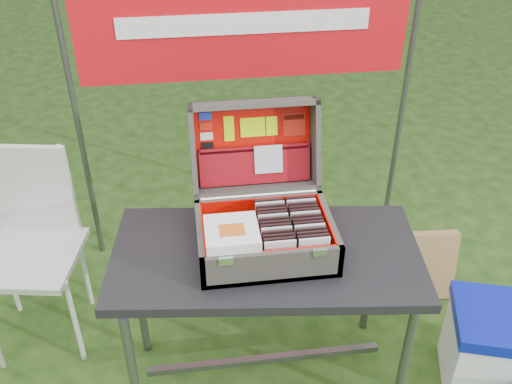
{
  "coord_description": "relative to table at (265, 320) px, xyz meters",
  "views": [
    {
      "loc": [
        -0.31,
        -1.56,
        2.14
      ],
      "look_at": [
        -0.08,
        0.1,
        1.01
      ],
      "focal_mm": 40.0,
      "sensor_mm": 36.0,
      "label": 1
    }
  ],
  "objects": [
    {
      "name": "table",
      "position": [
        0.0,
        0.0,
        0.0
      ],
      "size": [
        1.24,
        0.72,
        0.74
      ],
      "primitive_type": null,
      "rotation": [
        0.0,
        0.0,
        -0.12
      ],
      "color": "black",
      "rests_on": "ground"
    },
    {
      "name": "table_top",
      "position": [
        0.0,
        0.0,
        0.35
      ],
      "size": [
        1.24,
        0.72,
        0.04
      ],
      "primitive_type": "cube",
      "rotation": [
        0.0,
        0.0,
        -0.12
      ],
      "color": "black",
      "rests_on": "ground"
    },
    {
      "name": "table_leg_fl",
      "position": [
        -0.53,
        -0.23,
        -0.02
      ],
      "size": [
        0.04,
        0.04,
        0.7
      ],
      "primitive_type": "cylinder",
      "color": "#59595B",
      "rests_on": "ground"
    },
    {
      "name": "table_leg_fr",
      "position": [
        0.53,
        -0.23,
        -0.02
      ],
      "size": [
        0.04,
        0.04,
        0.7
      ],
      "primitive_type": "cylinder",
      "color": "#59595B",
      "rests_on": "ground"
    },
    {
      "name": "table_leg_bl",
      "position": [
        -0.53,
        0.23,
        -0.02
      ],
      "size": [
        0.04,
        0.04,
        0.7
      ],
      "primitive_type": "cylinder",
      "color": "#59595B",
      "rests_on": "ground"
    },
    {
      "name": "table_leg_br",
      "position": [
        0.53,
        0.23,
        -0.02
      ],
      "size": [
        0.04,
        0.04,
        0.7
      ],
      "primitive_type": "cylinder",
      "color": "#59595B",
      "rests_on": "ground"
    },
    {
      "name": "table_brace",
      "position": [
        -0.0,
        0.0,
        -0.25
      ],
      "size": [
        1.03,
        0.03,
        0.03
      ],
      "primitive_type": "cube",
      "color": "#59595B",
      "rests_on": "ground"
    },
    {
      "name": "suitcase",
      "position": [
        -0.0,
        0.06,
        0.6
      ],
      "size": [
        0.51,
        0.52,
        0.46
      ],
      "primitive_type": null,
      "color": "#44403A",
      "rests_on": "table"
    },
    {
      "name": "suitcase_base_bottom",
      "position": [
        -0.0,
        0.0,
        0.38
      ],
      "size": [
        0.51,
        0.36,
        0.02
      ],
      "primitive_type": "cube",
      "color": "#44403A",
      "rests_on": "table_top"
    },
    {
      "name": "suitcase_base_wall_front",
      "position": [
        -0.0,
        -0.17,
        0.44
      ],
      "size": [
        0.51,
        0.02,
        0.14
      ],
      "primitive_type": "cube",
      "color": "#44403A",
      "rests_on": "table_top"
    },
    {
      "name": "suitcase_base_wall_back",
      "position": [
        -0.0,
        0.17,
        0.44
      ],
      "size": [
        0.51,
        0.02,
        0.14
      ],
      "primitive_type": "cube",
      "color": "#44403A",
      "rests_on": "table_top"
    },
    {
      "name": "suitcase_base_wall_left",
      "position": [
        -0.25,
        0.0,
        0.44
      ],
      "size": [
        0.02,
        0.36,
        0.14
      ],
      "primitive_type": "cube",
      "color": "#44403A",
      "rests_on": "table_top"
    },
    {
      "name": "suitcase_base_wall_right",
      "position": [
        0.24,
        0.0,
        0.44
      ],
      "size": [
        0.02,
        0.36,
        0.14
      ],
      "primitive_type": "cube",
      "color": "#44403A",
      "rests_on": "table_top"
    },
    {
      "name": "suitcase_liner_floor",
      "position": [
        -0.0,
        0.0,
        0.39
      ],
      "size": [
        0.47,
        0.32,
        0.01
      ],
      "primitive_type": "cube",
      "color": "#ED0B00",
      "rests_on": "suitcase_base_bottom"
    },
    {
      "name": "suitcase_latch_left",
      "position": [
        -0.17,
        -0.18,
        0.49
      ],
      "size": [
        0.05,
        0.01,
        0.03
      ],
      "primitive_type": "cube",
      "color": "silver",
      "rests_on": "suitcase_base_wall_front"
    },
    {
      "name": "suitcase_latch_right",
      "position": [
        0.16,
        -0.18,
        0.49
      ],
      "size": [
        0.05,
        0.01,
        0.03
      ],
      "primitive_type": "cube",
      "color": "silver",
      "rests_on": "suitcase_base_wall_front"
    },
    {
      "name": "suitcase_hinge",
      "position": [
        -0.0,
        0.18,
        0.5
      ],
      "size": [
        0.46,
        0.02,
        0.02
      ],
      "primitive_type": "cylinder",
      "rotation": [
        0.0,
        1.57,
        0.0
      ],
      "color": "silver",
      "rests_on": "suitcase_base_wall_back"
    },
    {
      "name": "suitcase_lid_back",
      "position": [
        -0.0,
        0.36,
        0.64
      ],
      "size": [
        0.51,
        0.12,
        0.35
      ],
      "primitive_type": "cube",
      "rotation": [
        -1.87,
        0.0,
        0.0
      ],
      "color": "#44403A",
      "rests_on": "suitcase_base_wall_back"
    },
    {
      "name": "suitcase_lid_rim_far",
      "position": [
        -0.0,
        0.35,
        0.82
      ],
      "size": [
        0.51,
        0.14,
        0.06
      ],
      "primitive_type": "cube",
      "rotation": [
        -1.87,
        0.0,
        0.0
      ],
      "color": "#44403A",
      "rests_on": "suitcase_lid_back"
    },
    {
      "name": "suitcase_lid_rim_near",
      "position": [
        -0.0,
        0.25,
        0.49
      ],
      "size": [
        0.51,
        0.14,
        0.06
      ],
      "primitive_type": "cube",
      "rotation": [
        -1.87,
        0.0,
        0.0
      ],
      "color": "#44403A",
      "rests_on": "suitcase_lid_back"
    },
    {
      "name": "suitcase_lid_rim_left",
      "position": [
        -0.25,
        0.3,
        0.66
      ],
      "size": [
        0.02,
        0.24,
        0.39
      ],
      "primitive_type": "cube",
      "rotation": [
        -1.87,
        0.0,
        0.0
      ],
      "color": "#44403A",
      "rests_on": "suitcase_lid_back"
    },
    {
      "name": "suitcase_lid_rim_right",
      "position": [
        0.24,
        0.3,
        0.66
      ],
      "size": [
        0.02,
        0.24,
        0.39
      ],
      "primitive_type": "cube",
      "rotation": [
        -1.87,
        0.0,
        0.0
      ],
      "color": "#44403A",
      "rests_on": "suitcase_lid_back"
    },
    {
      "name": "suitcase_lid_liner",
      "position": [
        -0.0,
        0.35,
        0.64
      ],
      "size": [
        0.46,
        0.1,
        0.31
      ],
      "primitive_type": "cube",
      "rotation": [
        -1.87,
        0.0,
        0.0
      ],
      "color": "#ED0B00",
      "rests_on": "suitcase_lid_back"
    },
    {
      "name": "suitcase_liner_wall_front",
      "position": [
        -0.0,
        -0.15,
        0.45
      ],
      "size": [
        0.47,
        0.01,
        0.12
      ],
      "primitive_type": "cube",
      "color": "#ED0B00",
      "rests_on": "suitcase_base_bottom"
    },
    {
      "name": "suitcase_liner_wall_back",
      "position": [
        -0.0,
        0.16,
        0.45
      ],
      "size": [
        0.47,
        0.01,
        0.12
      ],
      "primitive_type": "cube",
      "color": "#ED0B00",
      "rests_on": "suitcase_base_bottom"
    },
    {
      "name": "suitcase_liner_wall_left",
      "position": [
        -0.23,
        0.0,
        0.45
      ],
      "size": [
        0.01,
        0.32,
        0.12
      ],
      "primitive_type": "cube",
      "color": "#ED0B00",
      "rests_on": "suitcase_base_bottom"
    },
    {
      "name": "suitcase_liner_wall_right",
      "position": [
        0.23,
        0.0,
        0.45
      ],
      "size": [
        0.01,
        0.32,
        0.12
      ],
      "primitive_type": "cube",
      "color": "#ED0B00",
      "rests_on": "suitcase_base_bottom"
    },
    {
      "name": "suitcase_lid_pocket",
      "position": [
        -0.0,
        0.3,
        0.57
      ],
      "size": [
        0.45,
        0.07,
        0.15
      ],
      "primitive_type": "cube",
      "rotation": [
        -1.87,
        0.0,
        0.0
      ],
      "color": "maroon",
      "rests_on": "suitcase_lid_liner"
    },
    {
      "name": "suitcase_pocket_edge",
      "position": [
        -0.0,
        0.32,
        0.64
      ],
      "size": [
        0.44,
        0.02,
        0.02
      ],
      "primitive_type": "cube",
      "rotation": [
        -1.87,
        0.0,
        0.0
      ],
      "color": "maroon",
      "rests_on": "suitcase_lid_pocket"
    },
    {
      "name": "suitcase_pocket_cd",
      "position": [
        0.05,
        0.29,
        0.6
      ],
      "size": [
        0.11,
        0.04,
        0.11
      ],
      "primitive_type": "cube",
      "rotation": [
        -1.87,
        0.0,
        0.0
      ],
      "color": "silver",
      "rests_on": "suitcase_lid_pocket"
    },
    {
      "name": "lid_sticker_cc_a",
      "position": [
        -0.19,
        0.38,
        0.77
      ],
      "size": [
        0.05,
        0.01,
        0.03
      ],
      "primitive_type": "cube",
      "rotation": [
        -1.87,
        0.0,
        0.0
      ],
      "color": "#1933B2",
      "rests_on": "suitcase_lid_liner"
    },
    {
      "name": "lid_sticker_cc_b",
      "position": [
        -0.19,
        0.37,
        0.73
      ],
      "size": [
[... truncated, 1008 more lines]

